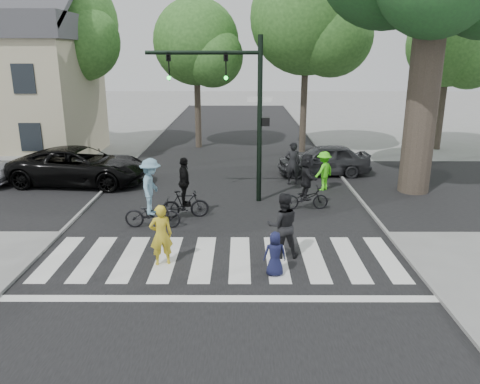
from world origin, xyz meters
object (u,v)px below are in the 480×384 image
object	(u,v)px
car_suv	(80,166)
car_grey	(323,160)
pedestrian_child	(275,254)
traffic_signal	(236,96)
cyclist_mid	(185,194)
cyclist_right	(306,185)
pedestrian_adult	(283,225)
cyclist_left	(152,198)
pedestrian_woman	(161,235)

from	to	relation	value
car_suv	car_grey	world-z (taller)	car_suv
pedestrian_child	car_grey	size ratio (longest dim) A/B	0.28
traffic_signal	car_suv	xyz separation A→B (m)	(-6.65, 2.38, -3.11)
cyclist_mid	cyclist_right	world-z (taller)	cyclist_mid
pedestrian_adult	car_grey	distance (m)	9.43
cyclist_mid	car_suv	xyz separation A→B (m)	(-4.93, 4.29, -0.07)
pedestrian_child	cyclist_right	xyz separation A→B (m)	(1.47, 5.21, 0.33)
cyclist_right	pedestrian_adult	bearing A→B (deg)	-106.19
cyclist_left	car_grey	size ratio (longest dim) A/B	0.54
pedestrian_woman	cyclist_left	size ratio (longest dim) A/B	0.73
pedestrian_woman	cyclist_left	world-z (taller)	cyclist_left
pedestrian_child	car_grey	world-z (taller)	car_grey
cyclist_left	pedestrian_woman	bearing A→B (deg)	-74.86
pedestrian_adult	cyclist_left	size ratio (longest dim) A/B	0.81
traffic_signal	pedestrian_child	bearing A→B (deg)	-80.60
cyclist_mid	car_suv	distance (m)	6.53
car_suv	car_grey	size ratio (longest dim) A/B	1.37
traffic_signal	pedestrian_child	world-z (taller)	traffic_signal
cyclist_mid	car_suv	bearing A→B (deg)	139.01
pedestrian_woman	pedestrian_adult	size ratio (longest dim) A/B	0.90
car_suv	traffic_signal	bearing A→B (deg)	-103.98
pedestrian_woman	cyclist_right	bearing A→B (deg)	-152.33
cyclist_right	car_suv	world-z (taller)	cyclist_right
traffic_signal	pedestrian_adult	size ratio (longest dim) A/B	3.29
cyclist_left	cyclist_mid	world-z (taller)	cyclist_left
cyclist_left	cyclist_mid	xyz separation A→B (m)	(0.93, 0.93, -0.12)
pedestrian_woman	cyclist_left	xyz separation A→B (m)	(-0.74, 2.72, 0.16)
traffic_signal	cyclist_left	xyz separation A→B (m)	(-2.65, -2.83, -2.92)
pedestrian_child	pedestrian_adult	size ratio (longest dim) A/B	0.63
pedestrian_adult	car_suv	world-z (taller)	pedestrian_adult
pedestrian_woman	car_suv	distance (m)	9.24
car_grey	pedestrian_woman	bearing A→B (deg)	-34.23
pedestrian_child	cyclist_right	distance (m)	5.42
pedestrian_woman	pedestrian_adult	distance (m)	3.26
cyclist_mid	car_grey	xyz separation A→B (m)	(5.66, 5.90, -0.15)
pedestrian_woman	traffic_signal	bearing A→B (deg)	-127.43
pedestrian_child	car_grey	bearing A→B (deg)	-109.46
pedestrian_woman	car_suv	bearing A→B (deg)	-77.61
car_suv	car_grey	distance (m)	10.72
cyclist_mid	pedestrian_adult	bearing A→B (deg)	-46.18
car_grey	traffic_signal	bearing A→B (deg)	-47.32
cyclist_right	cyclist_mid	bearing A→B (deg)	-167.61
pedestrian_woman	cyclist_right	size ratio (longest dim) A/B	0.81
traffic_signal	cyclist_mid	xyz separation A→B (m)	(-1.72, -1.90, -3.04)
pedestrian_child	cyclist_mid	size ratio (longest dim) A/B	0.55
pedestrian_adult	cyclist_left	xyz separation A→B (m)	(-3.95, 2.22, 0.07)
pedestrian_adult	cyclist_left	distance (m)	4.54
traffic_signal	car_grey	size ratio (longest dim) A/B	1.44
car_grey	cyclist_right	bearing A→B (deg)	-19.01
pedestrian_adult	cyclist_right	distance (m)	4.24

